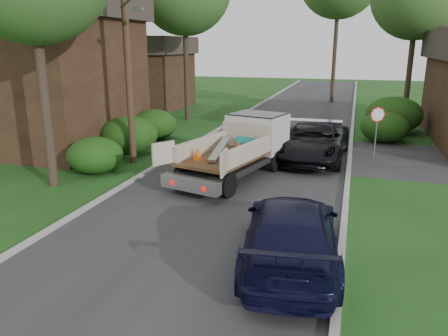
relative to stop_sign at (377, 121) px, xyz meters
name	(u,v)px	position (x,y,z in m)	size (l,w,h in m)	color
ground	(213,213)	(-5.20, -9.00, -1.78)	(120.00, 120.00, 0.00)	#1A3F12
road	(271,146)	(-5.20, 1.00, -1.77)	(8.00, 90.00, 0.02)	#28282B
curb_left	(199,141)	(-9.30, 1.00, -1.72)	(0.20, 90.00, 0.12)	#9E9E99
curb_right	(350,151)	(-1.10, 1.00, -1.72)	(0.20, 90.00, 0.12)	#9E9E99
stop_sign	(377,121)	(0.00, 0.00, 0.00)	(0.71, 0.32, 2.48)	slate
utility_pole	(127,46)	(-10.68, -4.02, 3.40)	(2.42, 1.25, 10.00)	#382619
house_left_near	(35,64)	(-17.20, -2.00, 2.50)	(9.72, 8.64, 8.40)	#331E14
house_left_far	(142,71)	(-18.70, 13.00, 1.27)	(7.56, 7.56, 6.00)	#331E14
hedge_left_a	(95,155)	(-11.40, -6.00, -1.01)	(2.34, 2.34, 1.53)	#12410F
hedge_left_b	(129,135)	(-11.70, -2.50, -0.84)	(2.86, 2.86, 1.87)	#12410F
hedge_left_c	(154,124)	(-12.00, 1.00, -0.93)	(2.60, 2.60, 1.70)	#12410F
hedge_right_a	(384,127)	(0.60, 4.00, -0.93)	(2.60, 2.60, 1.70)	#12410F
hedge_right_b	(394,115)	(1.30, 7.00, -0.67)	(3.38, 3.38, 2.21)	#12410F
flatbed_truck	(245,143)	(-5.35, -4.23, -0.48)	(4.11, 6.73, 2.38)	black
black_pickup	(313,141)	(-2.80, -1.06, -0.90)	(2.92, 6.34, 1.76)	black
navy_suv	(291,232)	(-2.32, -11.60, -0.97)	(2.27, 5.59, 1.62)	black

